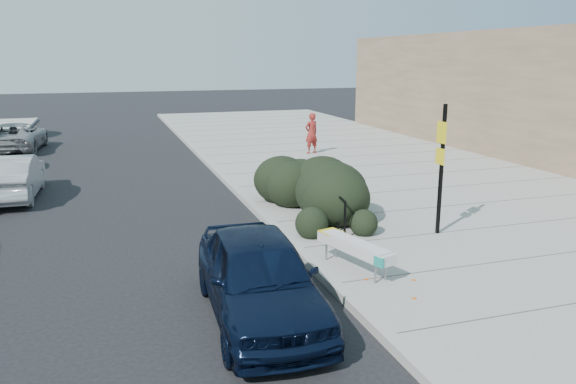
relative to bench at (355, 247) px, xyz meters
name	(u,v)px	position (x,y,z in m)	size (l,w,h in m)	color
ground	(299,255)	(-0.60, 1.48, -0.60)	(120.00, 120.00, 0.00)	black
sidewalk_near	(411,184)	(5.00, 6.48, -0.53)	(11.20, 50.00, 0.15)	gray
curb_near	(243,197)	(-0.60, 6.48, -0.52)	(0.22, 50.00, 0.17)	#9E9E99
bench	(355,247)	(0.00, 0.00, 0.00)	(0.87, 1.93, 0.57)	gray
bike_rack	(342,213)	(0.62, 2.06, 0.07)	(0.12, 0.59, 0.87)	black
sign_post	(441,162)	(2.75, 1.48, 1.21)	(0.10, 0.34, 2.95)	black
hedge	(322,182)	(0.90, 3.98, 0.36)	(2.15, 4.31, 1.61)	black
sedan_navy	(259,276)	(-2.17, -1.08, 0.10)	(1.66, 4.12, 1.40)	black
wagon_silver	(12,177)	(-7.04, 8.75, 0.05)	(1.38, 3.97, 1.31)	#B1B0B6
suv_silver	(16,137)	(-8.10, 18.24, 0.03)	(2.08, 4.52, 1.26)	gray
pedestrian	(311,133)	(3.85, 12.67, 0.39)	(0.61, 0.40, 1.69)	maroon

